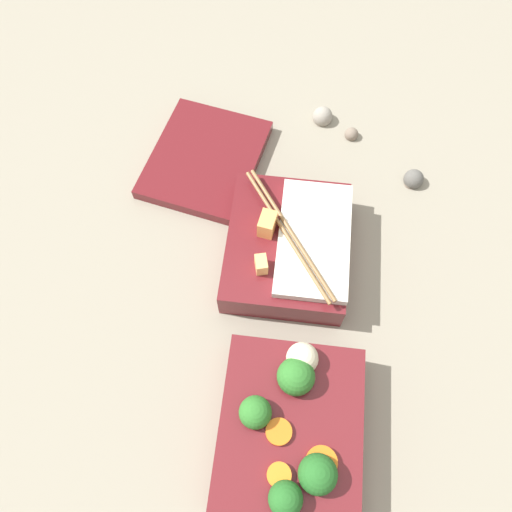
# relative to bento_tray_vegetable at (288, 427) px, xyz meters

# --- Properties ---
(ground_plane) EXTENTS (3.00, 3.00, 0.00)m
(ground_plane) POSITION_rel_bento_tray_vegetable_xyz_m (0.11, -0.00, -0.03)
(ground_plane) COLOR gray
(bento_tray_vegetable) EXTENTS (0.19, 0.16, 0.08)m
(bento_tray_vegetable) POSITION_rel_bento_tray_vegetable_xyz_m (0.00, 0.00, 0.00)
(bento_tray_vegetable) COLOR maroon
(bento_tray_vegetable) RESTS_ON ground_plane
(bento_tray_rice) EXTENTS (0.19, 0.16, 0.07)m
(bento_tray_rice) POSITION_rel_bento_tray_vegetable_xyz_m (0.23, 0.02, -0.00)
(bento_tray_rice) COLOR maroon
(bento_tray_rice) RESTS_ON ground_plane
(bento_lid) EXTENTS (0.21, 0.19, 0.02)m
(bento_lid) POSITION_rel_bento_tray_vegetable_xyz_m (0.37, 0.16, -0.02)
(bento_lid) COLOR maroon
(bento_lid) RESTS_ON ground_plane
(pebble_0) EXTENTS (0.03, 0.03, 0.03)m
(pebble_0) POSITION_rel_bento_tray_vegetable_xyz_m (0.47, -0.01, -0.02)
(pebble_0) COLOR gray
(pebble_0) RESTS_ON ground_plane
(pebble_1) EXTENTS (0.02, 0.02, 0.02)m
(pebble_1) POSITION_rel_bento_tray_vegetable_xyz_m (0.36, -0.15, -0.03)
(pebble_1) COLOR #7A6B5B
(pebble_1) RESTS_ON ground_plane
(pebble_2) EXTENTS (0.03, 0.03, 0.03)m
(pebble_2) POSITION_rel_bento_tray_vegetable_xyz_m (0.37, -0.15, -0.02)
(pebble_2) COLOR #595651
(pebble_2) RESTS_ON ground_plane
(pebble_3) EXTENTS (0.02, 0.02, 0.02)m
(pebble_3) POSITION_rel_bento_tray_vegetable_xyz_m (0.44, -0.06, -0.02)
(pebble_3) COLOR #7A6B5B
(pebble_3) RESTS_ON ground_plane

